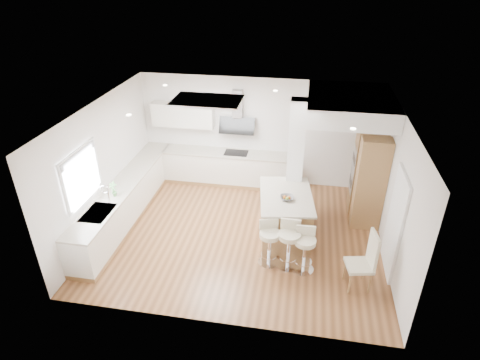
% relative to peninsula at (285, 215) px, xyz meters
% --- Properties ---
extents(ground, '(6.00, 6.00, 0.00)m').
position_rel_peninsula_xyz_m(ground, '(-0.93, -0.16, -0.50)').
color(ground, '#905C35').
rests_on(ground, ground).
extents(ceiling, '(6.00, 5.00, 0.02)m').
position_rel_peninsula_xyz_m(ceiling, '(-0.93, -0.16, -0.50)').
color(ceiling, white).
rests_on(ceiling, ground).
extents(wall_back, '(6.00, 0.04, 2.80)m').
position_rel_peninsula_xyz_m(wall_back, '(-0.93, 2.34, 0.90)').
color(wall_back, white).
rests_on(wall_back, ground).
extents(wall_left, '(0.04, 5.00, 2.80)m').
position_rel_peninsula_xyz_m(wall_left, '(-3.93, -0.16, 0.90)').
color(wall_left, white).
rests_on(wall_left, ground).
extents(wall_right, '(0.04, 5.00, 2.80)m').
position_rel_peninsula_xyz_m(wall_right, '(2.07, -0.16, 0.90)').
color(wall_right, white).
rests_on(wall_right, ground).
extents(skylight, '(4.10, 2.10, 0.06)m').
position_rel_peninsula_xyz_m(skylight, '(-1.72, 0.44, 2.27)').
color(skylight, white).
rests_on(skylight, ground).
extents(window_left, '(0.06, 1.28, 1.07)m').
position_rel_peninsula_xyz_m(window_left, '(-3.89, -1.06, 1.20)').
color(window_left, white).
rests_on(window_left, ground).
extents(doorway_right, '(0.05, 1.00, 2.10)m').
position_rel_peninsula_xyz_m(doorway_right, '(2.04, -0.76, 0.50)').
color(doorway_right, '#443D35').
rests_on(doorway_right, ground).
extents(counter_left, '(0.63, 4.50, 1.35)m').
position_rel_peninsula_xyz_m(counter_left, '(-3.63, 0.07, -0.04)').
color(counter_left, '#A07544').
rests_on(counter_left, ground).
extents(counter_back, '(3.62, 0.63, 2.50)m').
position_rel_peninsula_xyz_m(counter_back, '(-1.85, 2.06, 0.20)').
color(counter_back, '#A07544').
rests_on(counter_back, ground).
extents(pillar, '(0.35, 0.35, 2.80)m').
position_rel_peninsula_xyz_m(pillar, '(0.12, 0.79, 0.90)').
color(pillar, white).
rests_on(pillar, ground).
extents(soffit, '(1.78, 2.20, 0.40)m').
position_rel_peninsula_xyz_m(soffit, '(1.17, 1.24, 2.10)').
color(soffit, white).
rests_on(soffit, ground).
extents(oven_column, '(0.63, 1.21, 2.10)m').
position_rel_peninsula_xyz_m(oven_column, '(1.75, 1.07, 0.55)').
color(oven_column, '#A07544').
rests_on(oven_column, ground).
extents(peninsula, '(1.28, 1.75, 1.06)m').
position_rel_peninsula_xyz_m(peninsula, '(0.00, 0.00, 0.00)').
color(peninsula, '#A07544').
rests_on(peninsula, ground).
extents(bar_stool_a, '(0.52, 0.52, 0.94)m').
position_rel_peninsula_xyz_m(bar_stool_a, '(-0.23, -1.00, 0.03)').
color(bar_stool_a, white).
rests_on(bar_stool_a, ground).
extents(bar_stool_b, '(0.45, 0.45, 0.99)m').
position_rel_peninsula_xyz_m(bar_stool_b, '(0.15, -1.02, 0.06)').
color(bar_stool_b, white).
rests_on(bar_stool_b, ground).
extents(bar_stool_c, '(0.44, 0.44, 0.93)m').
position_rel_peninsula_xyz_m(bar_stool_c, '(0.45, -1.09, 0.03)').
color(bar_stool_c, white).
rests_on(bar_stool_c, ground).
extents(dining_chair, '(0.53, 0.53, 1.16)m').
position_rel_peninsula_xyz_m(dining_chair, '(1.53, -1.36, 0.13)').
color(dining_chair, beige).
rests_on(dining_chair, ground).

